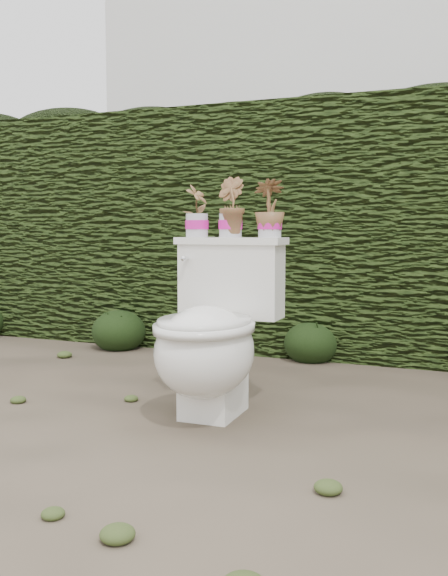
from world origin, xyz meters
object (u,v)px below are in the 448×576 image
at_px(toilet, 212,336).
at_px(potted_plant_right, 270,210).
at_px(potted_plant_center, 230,208).
at_px(potted_plant_left, 197,212).

distance_m(toilet, potted_plant_right, 0.62).
relative_size(toilet, potted_plant_right, 3.17).
height_order(toilet, potted_plant_center, potted_plant_center).
relative_size(potted_plant_center, potted_plant_right, 1.09).
xyz_separation_m(toilet, potted_plant_right, (0.18, 0.24, 0.54)).
bearing_deg(toilet, potted_plant_right, 52.42).
bearing_deg(potted_plant_left, toilet, -128.72).
xyz_separation_m(toilet, potted_plant_left, (-0.18, 0.24, 0.54)).
xyz_separation_m(potted_plant_left, potted_plant_right, (0.36, 0.01, 0.01)).
bearing_deg(potted_plant_right, potted_plant_center, -37.41).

